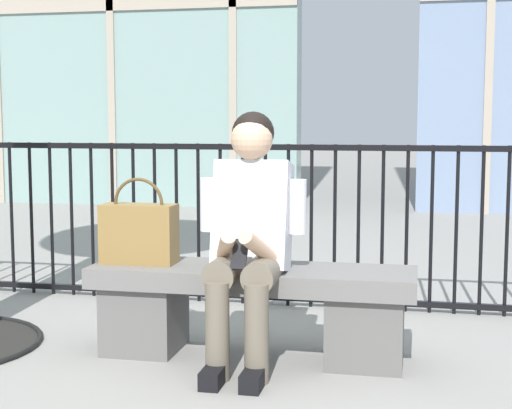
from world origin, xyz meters
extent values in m
plane|color=gray|center=(0.00, 0.00, 0.00)|extent=(60.00, 60.00, 0.00)
cube|color=slate|center=(0.00, 0.00, 0.40)|extent=(1.60, 0.44, 0.10)
cube|color=#605E5B|center=(-0.56, 0.00, 0.17)|extent=(0.36, 0.37, 0.35)
cube|color=#605E5B|center=(0.56, 0.00, 0.17)|extent=(0.36, 0.37, 0.35)
cylinder|color=#6B6051|center=(-0.08, -0.18, 0.47)|extent=(0.15, 0.40, 0.15)
cylinder|color=#6B6051|center=(-0.08, -0.38, 0.23)|extent=(0.11, 0.11, 0.45)
cube|color=black|center=(-0.08, -0.44, 0.04)|extent=(0.09, 0.22, 0.08)
cylinder|color=#6B6051|center=(0.10, -0.18, 0.47)|extent=(0.15, 0.40, 0.15)
cylinder|color=#6B6051|center=(0.10, -0.38, 0.23)|extent=(0.11, 0.11, 0.45)
cube|color=black|center=(0.10, -0.44, 0.04)|extent=(0.09, 0.22, 0.08)
cube|color=silver|center=(0.01, -0.04, 0.71)|extent=(0.36, 0.30, 0.55)
cylinder|color=silver|center=(-0.21, -0.04, 0.76)|extent=(0.08, 0.08, 0.26)
cylinder|color=#DBAD89|center=(-0.07, -0.26, 0.59)|extent=(0.16, 0.28, 0.20)
cylinder|color=silver|center=(0.23, -0.04, 0.76)|extent=(0.08, 0.08, 0.26)
cylinder|color=#DBAD89|center=(0.09, -0.26, 0.59)|extent=(0.16, 0.28, 0.20)
cube|color=black|center=(0.01, -0.32, 0.57)|extent=(0.07, 0.10, 0.13)
sphere|color=#DBAD89|center=(0.01, -0.06, 1.08)|extent=(0.20, 0.20, 0.20)
sphere|color=black|center=(0.01, -0.03, 1.11)|extent=(0.20, 0.20, 0.20)
cube|color=olive|center=(-0.58, -0.01, 0.60)|extent=(0.38, 0.16, 0.30)
torus|color=brown|center=(-0.58, -0.01, 0.75)|extent=(0.26, 0.02, 0.26)
cylinder|color=black|center=(-1.90, 1.08, 0.51)|extent=(0.02, 0.02, 1.02)
cylinder|color=black|center=(-1.75, 1.08, 0.51)|extent=(0.02, 0.02, 1.02)
cylinder|color=black|center=(-1.61, 1.08, 0.51)|extent=(0.02, 0.02, 1.02)
cylinder|color=black|center=(-1.46, 1.08, 0.51)|extent=(0.02, 0.02, 1.02)
cylinder|color=black|center=(-1.32, 1.08, 0.51)|extent=(0.02, 0.02, 1.02)
cylinder|color=black|center=(-1.17, 1.08, 0.51)|extent=(0.02, 0.02, 1.02)
cylinder|color=black|center=(-1.02, 1.08, 0.51)|extent=(0.02, 0.02, 1.02)
cylinder|color=black|center=(-0.88, 1.08, 0.51)|extent=(0.02, 0.02, 1.02)
cylinder|color=black|center=(-0.73, 1.08, 0.51)|extent=(0.02, 0.02, 1.02)
cylinder|color=black|center=(-0.58, 1.08, 0.51)|extent=(0.02, 0.02, 1.02)
cylinder|color=black|center=(-0.44, 1.08, 0.51)|extent=(0.02, 0.02, 1.02)
cylinder|color=black|center=(-0.29, 1.08, 0.51)|extent=(0.02, 0.02, 1.02)
cylinder|color=black|center=(-0.15, 1.08, 0.51)|extent=(0.02, 0.02, 1.02)
cylinder|color=black|center=(0.00, 1.08, 0.51)|extent=(0.02, 0.02, 1.02)
cylinder|color=black|center=(0.15, 1.08, 0.51)|extent=(0.02, 0.02, 1.02)
cylinder|color=black|center=(0.29, 1.08, 0.51)|extent=(0.02, 0.02, 1.02)
cylinder|color=black|center=(0.44, 1.08, 0.51)|extent=(0.02, 0.02, 1.02)
cylinder|color=black|center=(0.58, 1.08, 0.51)|extent=(0.02, 0.02, 1.02)
cylinder|color=black|center=(0.73, 1.08, 0.51)|extent=(0.02, 0.02, 1.02)
cylinder|color=black|center=(0.88, 1.08, 0.51)|extent=(0.02, 0.02, 1.02)
cylinder|color=black|center=(1.02, 1.08, 0.51)|extent=(0.02, 0.02, 1.02)
cylinder|color=black|center=(1.17, 1.08, 0.51)|extent=(0.02, 0.02, 1.02)
cylinder|color=black|center=(1.32, 1.08, 0.51)|extent=(0.02, 0.02, 1.02)
cube|color=black|center=(0.00, 1.08, 0.05)|extent=(9.94, 0.04, 0.04)
cube|color=black|center=(0.00, 1.08, 1.00)|extent=(9.94, 0.04, 0.04)
camera|label=1|loc=(0.79, -3.66, 1.17)|focal=54.30mm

